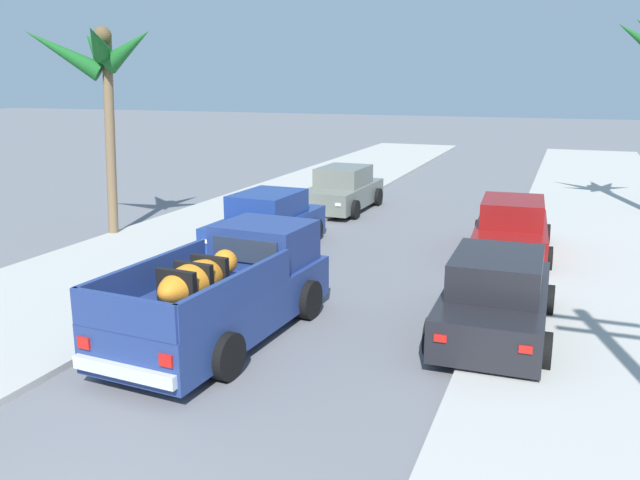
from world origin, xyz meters
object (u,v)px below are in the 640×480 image
(pickup_truck, at_px, (227,292))
(car_left_near, at_px, (343,190))
(car_right_near, at_px, (496,297))
(car_left_far, at_px, (267,222))
(car_left_mid, at_px, (511,230))
(palm_tree_right_fore, at_px, (101,60))

(pickup_truck, xyz_separation_m, car_left_near, (-1.84, 11.80, -0.10))
(car_right_near, distance_m, car_left_far, 7.85)
(car_right_near, relative_size, car_left_mid, 0.99)
(car_right_near, height_order, palm_tree_right_fore, palm_tree_right_fore)
(pickup_truck, xyz_separation_m, car_left_mid, (4.31, 7.46, -0.10))
(car_left_far, height_order, palm_tree_right_fore, palm_tree_right_fore)
(car_left_mid, bearing_deg, palm_tree_right_fore, -171.07)
(pickup_truck, relative_size, car_right_near, 1.24)
(pickup_truck, xyz_separation_m, car_left_far, (-2.05, 5.98, -0.10))
(car_right_near, bearing_deg, car_left_far, 147.04)
(car_left_near, distance_m, car_left_mid, 7.53)
(car_left_near, relative_size, car_right_near, 1.00)
(car_left_mid, bearing_deg, pickup_truck, -120.01)
(car_left_mid, height_order, car_left_far, same)
(car_left_far, bearing_deg, car_right_near, -32.96)
(pickup_truck, xyz_separation_m, palm_tree_right_fore, (-6.96, 5.69, 4.24))
(car_left_far, bearing_deg, car_left_mid, 13.13)
(car_right_near, height_order, car_left_far, same)
(pickup_truck, distance_m, car_right_near, 4.85)
(car_left_mid, xyz_separation_m, car_left_far, (-6.36, -1.48, 0.00))
(pickup_truck, height_order, car_left_near, pickup_truck)
(car_left_near, bearing_deg, car_left_far, -91.99)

